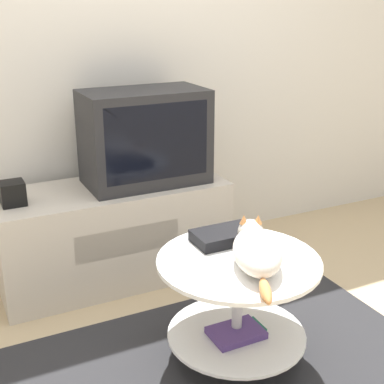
{
  "coord_description": "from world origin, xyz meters",
  "views": [
    {
      "loc": [
        -0.94,
        -1.62,
        1.49
      ],
      "look_at": [
        0.1,
        0.48,
        0.65
      ],
      "focal_mm": 50.0,
      "sensor_mm": 36.0,
      "label": 1
    }
  ],
  "objects_px": {
    "speaker": "(13,193)",
    "cat": "(256,250)",
    "tv": "(145,137)",
    "dvd_box": "(224,236)"
  },
  "relations": [
    {
      "from": "tv",
      "to": "speaker",
      "type": "distance_m",
      "value": 0.74
    },
    {
      "from": "dvd_box",
      "to": "tv",
      "type": "bearing_deg",
      "value": 94.0
    },
    {
      "from": "tv",
      "to": "cat",
      "type": "bearing_deg",
      "value": -86.55
    },
    {
      "from": "tv",
      "to": "dvd_box",
      "type": "relative_size",
      "value": 2.39
    },
    {
      "from": "speaker",
      "to": "cat",
      "type": "xyz_separation_m",
      "value": [
        0.77,
        -0.99,
        -0.04
      ]
    },
    {
      "from": "dvd_box",
      "to": "cat",
      "type": "xyz_separation_m",
      "value": [
        0.01,
        -0.24,
        0.04
      ]
    },
    {
      "from": "dvd_box",
      "to": "cat",
      "type": "height_order",
      "value": "cat"
    },
    {
      "from": "dvd_box",
      "to": "speaker",
      "type": "bearing_deg",
      "value": 135.72
    },
    {
      "from": "dvd_box",
      "to": "cat",
      "type": "bearing_deg",
      "value": -88.32
    },
    {
      "from": "speaker",
      "to": "cat",
      "type": "distance_m",
      "value": 1.26
    }
  ]
}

